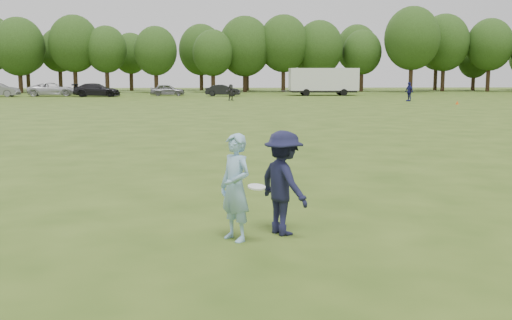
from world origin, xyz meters
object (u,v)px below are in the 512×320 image
(defender, at_px, (283,183))
(car_f, at_px, (223,90))
(car_e, at_px, (168,90))
(thrower, at_px, (235,187))
(car_c, at_px, (53,90))
(field_cone, at_px, (457,103))
(cargo_trailer, at_px, (323,80))
(player_far_d, at_px, (231,92))
(player_far_b, at_px, (409,92))
(car_d, at_px, (97,90))

(defender, bearing_deg, car_f, -29.32)
(car_e, relative_size, car_f, 1.00)
(thrower, height_order, defender, defender)
(car_c, relative_size, car_f, 1.39)
(thrower, bearing_deg, car_f, 141.71)
(field_cone, bearing_deg, thrower, -116.20)
(cargo_trailer, bearing_deg, player_far_d, -131.72)
(player_far_b, height_order, field_cone, player_far_b)
(defender, distance_m, field_cone, 44.31)
(thrower, height_order, car_f, thrower)
(defender, relative_size, field_cone, 5.63)
(player_far_b, distance_m, field_cone, 6.35)
(car_e, relative_size, field_cone, 13.22)
(thrower, bearing_deg, cargo_trailer, 130.78)
(defender, relative_size, cargo_trailer, 0.19)
(car_f, xyz_separation_m, field_cone, (19.60, -19.63, -0.50))
(thrower, relative_size, car_d, 0.33)
(defender, height_order, player_far_d, defender)
(car_c, distance_m, car_f, 19.43)
(player_far_b, relative_size, player_far_d, 1.14)
(car_d, xyz_separation_m, field_cone, (33.69, -18.75, -0.59))
(player_far_b, relative_size, car_d, 0.35)
(car_d, bearing_deg, thrower, -166.36)
(field_cone, bearing_deg, car_d, 150.90)
(defender, bearing_deg, car_e, -23.32)
(car_f, bearing_deg, field_cone, -127.85)
(car_d, height_order, field_cone, car_d)
(car_e, relative_size, cargo_trailer, 0.44)
(thrower, relative_size, cargo_trailer, 0.19)
(car_c, relative_size, car_d, 1.07)
(player_far_d, height_order, car_c, player_far_d)
(car_f, xyz_separation_m, cargo_trailer, (11.84, 1.28, 1.12))
(field_cone, xyz_separation_m, cargo_trailer, (-7.76, 20.91, 1.63))
(car_c, height_order, car_f, car_c)
(car_e, xyz_separation_m, cargo_trailer, (18.26, -0.03, 1.10))
(car_c, xyz_separation_m, car_f, (19.41, -0.97, -0.11))
(car_c, height_order, car_d, car_c)
(player_far_b, bearing_deg, thrower, -41.83)
(thrower, relative_size, player_far_b, 0.94)
(player_far_d, bearing_deg, player_far_b, -43.45)
(thrower, xyz_separation_m, player_far_d, (0.93, 48.72, -0.06))
(defender, distance_m, player_far_d, 48.40)
(car_e, height_order, field_cone, car_e)
(car_c, height_order, field_cone, car_c)
(car_f, bearing_deg, car_e, 85.71)
(car_d, xyz_separation_m, car_f, (14.09, 0.88, -0.09))
(car_c, distance_m, car_e, 12.99)
(thrower, xyz_separation_m, field_cone, (19.84, 40.31, -0.69))
(car_d, height_order, cargo_trailer, cargo_trailer)
(car_c, relative_size, car_e, 1.38)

